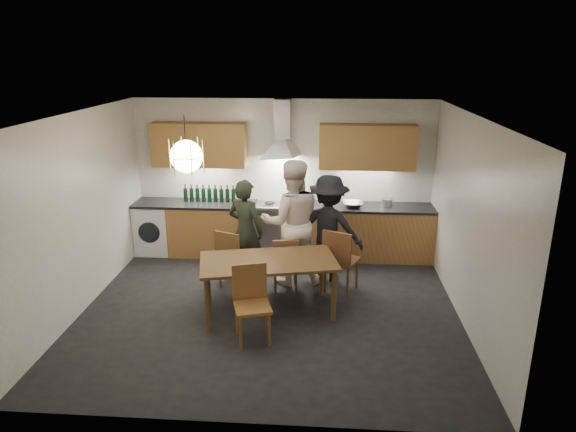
# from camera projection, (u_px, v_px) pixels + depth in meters

# --- Properties ---
(ground) EXTENTS (5.00, 5.00, 0.00)m
(ground) POSITION_uv_depth(u_px,v_px,m) (270.00, 309.00, 6.95)
(ground) COLOR black
(ground) RESTS_ON ground
(room_shell) EXTENTS (5.02, 4.52, 2.61)m
(room_shell) POSITION_uv_depth(u_px,v_px,m) (269.00, 187.00, 6.43)
(room_shell) COLOR white
(room_shell) RESTS_ON ground
(counter_run) EXTENTS (5.00, 0.62, 0.90)m
(counter_run) POSITION_uv_depth(u_px,v_px,m) (283.00, 230.00, 8.66)
(counter_run) COLOR #BA8347
(counter_run) RESTS_ON ground
(range_stove) EXTENTS (0.90, 0.60, 0.92)m
(range_stove) POSITION_uv_depth(u_px,v_px,m) (282.00, 230.00, 8.66)
(range_stove) COLOR silver
(range_stove) RESTS_ON ground
(wall_fixtures) EXTENTS (4.30, 0.54, 1.10)m
(wall_fixtures) POSITION_uv_depth(u_px,v_px,m) (282.00, 145.00, 8.34)
(wall_fixtures) COLOR #BB8B48
(wall_fixtures) RESTS_ON ground
(pendant_lamp) EXTENTS (0.43, 0.43, 0.70)m
(pendant_lamp) POSITION_uv_depth(u_px,v_px,m) (186.00, 156.00, 6.28)
(pendant_lamp) COLOR black
(pendant_lamp) RESTS_ON ground
(dining_table) EXTENTS (1.90, 1.24, 0.74)m
(dining_table) POSITION_uv_depth(u_px,v_px,m) (268.00, 266.00, 6.70)
(dining_table) COLOR brown
(dining_table) RESTS_ON ground
(chair_back_left) EXTENTS (0.52, 0.52, 0.88)m
(chair_back_left) POSITION_uv_depth(u_px,v_px,m) (231.00, 255.00, 7.45)
(chair_back_left) COLOR brown
(chair_back_left) RESTS_ON ground
(chair_back_mid) EXTENTS (0.41, 0.41, 0.81)m
(chair_back_mid) POSITION_uv_depth(u_px,v_px,m) (286.00, 261.00, 7.35)
(chair_back_mid) COLOR brown
(chair_back_mid) RESTS_ON ground
(chair_back_right) EXTENTS (0.57, 0.57, 0.95)m
(chair_back_right) POSITION_uv_depth(u_px,v_px,m) (339.00, 257.00, 7.27)
(chair_back_right) COLOR brown
(chair_back_right) RESTS_ON ground
(chair_front) EXTENTS (0.52, 0.52, 0.92)m
(chair_front) POSITION_uv_depth(u_px,v_px,m) (251.00, 298.00, 6.11)
(chair_front) COLOR brown
(chair_front) RESTS_ON ground
(person_left) EXTENTS (0.67, 0.56, 1.56)m
(person_left) POSITION_uv_depth(u_px,v_px,m) (246.00, 230.00, 7.66)
(person_left) COLOR black
(person_left) RESTS_ON ground
(person_mid) EXTENTS (1.02, 0.86, 1.88)m
(person_mid) POSITION_uv_depth(u_px,v_px,m) (292.00, 222.00, 7.51)
(person_mid) COLOR silver
(person_mid) RESTS_ON ground
(person_right) EXTENTS (1.16, 0.83, 1.62)m
(person_right) POSITION_uv_depth(u_px,v_px,m) (328.00, 228.00, 7.65)
(person_right) COLOR black
(person_right) RESTS_ON ground
(mixing_bowl) EXTENTS (0.36, 0.36, 0.08)m
(mixing_bowl) POSITION_uv_depth(u_px,v_px,m) (353.00, 204.00, 8.38)
(mixing_bowl) COLOR #AAAAAD
(mixing_bowl) RESTS_ON counter_run
(stock_pot) EXTENTS (0.18, 0.18, 0.12)m
(stock_pot) POSITION_uv_depth(u_px,v_px,m) (387.00, 203.00, 8.40)
(stock_pot) COLOR silver
(stock_pot) RESTS_ON counter_run
(wine_bottles) EXTENTS (0.89, 0.07, 0.29)m
(wine_bottles) POSITION_uv_depth(u_px,v_px,m) (209.00, 193.00, 8.64)
(wine_bottles) COLOR black
(wine_bottles) RESTS_ON counter_run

